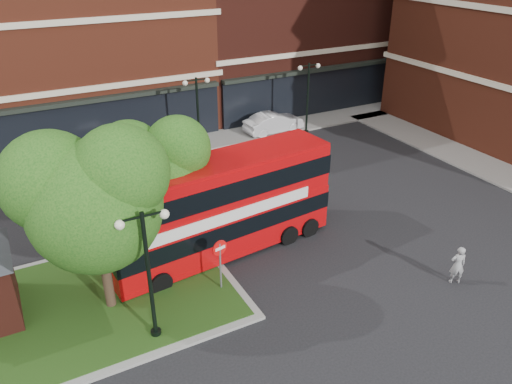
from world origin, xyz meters
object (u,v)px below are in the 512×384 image
car_silver (106,152)px  car_white (274,123)px  bus (220,201)px  woman (458,265)px

car_silver → car_white: (11.74, 0.00, -0.06)m
car_white → bus: bearing=138.1°
car_white → car_silver: bearing=86.4°
bus → car_silver: 12.34m
bus → car_white: size_ratio=2.37×
bus → car_white: bearing=45.8°
bus → woman: 9.92m
woman → car_silver: woman is taller
car_silver → bus: bearing=-172.0°
car_silver → car_white: car_silver is taller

